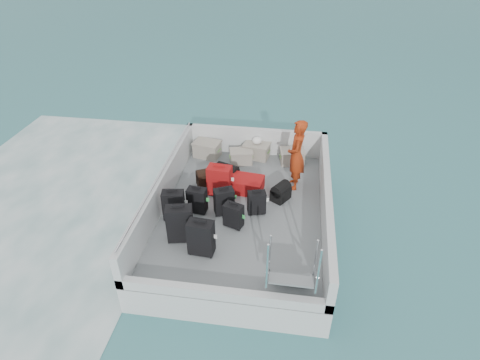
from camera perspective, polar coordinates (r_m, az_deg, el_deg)
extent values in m
plane|color=#19565A|center=(9.00, 0.33, -7.17)|extent=(160.00, 160.00, 0.00)
plane|color=white|center=(10.63, -26.29, -3.98)|extent=(10.00, 10.00, 0.00)
cube|color=silver|center=(8.81, 0.34, -5.70)|extent=(3.60, 5.00, 0.60)
cube|color=slate|center=(8.62, 0.34, -4.11)|extent=(3.30, 4.70, 0.02)
cube|color=#BBBFBF|center=(8.76, -10.92, -1.16)|extent=(0.14, 5.00, 0.70)
cube|color=#BBBFBF|center=(8.39, 12.16, -3.12)|extent=(0.14, 5.00, 0.70)
cube|color=#BBBFBF|center=(10.45, 2.22, 5.58)|extent=(3.60, 0.14, 0.70)
cube|color=#BBBFBF|center=(6.80, -2.64, -15.87)|extent=(3.60, 0.14, 0.20)
cylinder|color=silver|center=(8.54, -11.21, 1.04)|extent=(0.04, 4.80, 0.04)
cube|color=black|center=(7.70, -8.55, -6.20)|extent=(0.54, 0.38, 0.76)
cube|color=black|center=(8.26, -9.41, -3.59)|extent=(0.47, 0.31, 0.65)
cube|color=black|center=(8.40, -6.12, -2.92)|extent=(0.41, 0.27, 0.57)
cube|color=black|center=(7.39, -5.56, -8.22)|extent=(0.49, 0.31, 0.71)
cube|color=black|center=(8.31, -2.29, -3.10)|extent=(0.46, 0.38, 0.60)
cube|color=#A00C16|center=(8.85, -2.92, -0.12)|extent=(0.54, 0.36, 0.71)
cube|color=black|center=(7.99, -0.93, -5.12)|extent=(0.43, 0.34, 0.53)
cube|color=black|center=(8.33, 2.39, -3.28)|extent=(0.41, 0.30, 0.52)
cube|color=#A00C16|center=(9.07, 0.70, -0.60)|extent=(0.87, 0.63, 0.32)
cube|color=gray|center=(10.40, -4.68, 4.34)|extent=(0.71, 0.56, 0.38)
cube|color=gray|center=(10.09, 0.16, 3.27)|extent=(0.60, 0.48, 0.32)
cube|color=gray|center=(10.33, 2.39, 4.15)|extent=(0.68, 0.54, 0.37)
cube|color=gray|center=(10.15, 7.42, 3.24)|extent=(0.63, 0.49, 0.34)
ellipsoid|color=yellow|center=(10.33, 7.59, 3.39)|extent=(0.28, 0.26, 0.22)
ellipsoid|color=white|center=(10.19, 2.43, 5.49)|extent=(0.24, 0.24, 0.18)
imported|color=#E24015|center=(8.94, 8.03, 3.53)|extent=(0.40, 0.62, 1.65)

